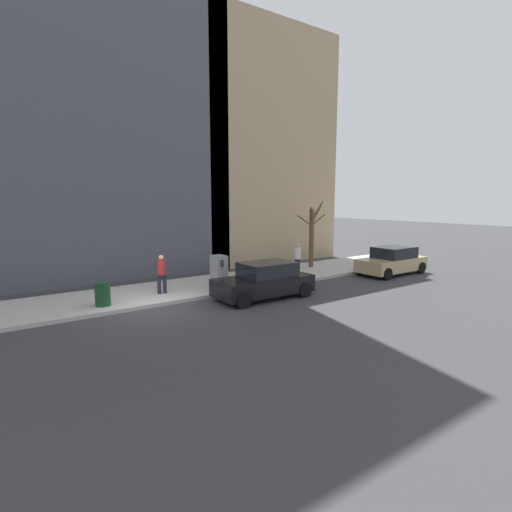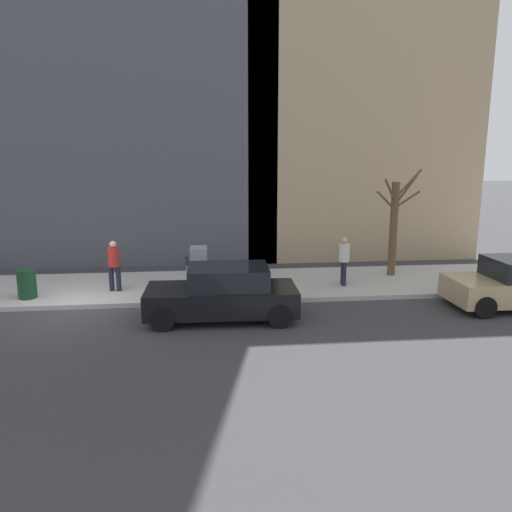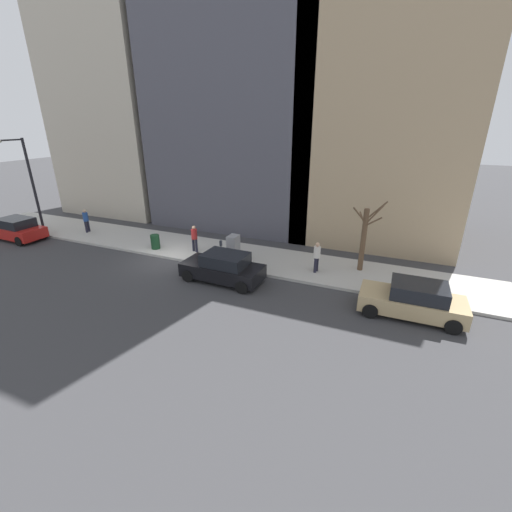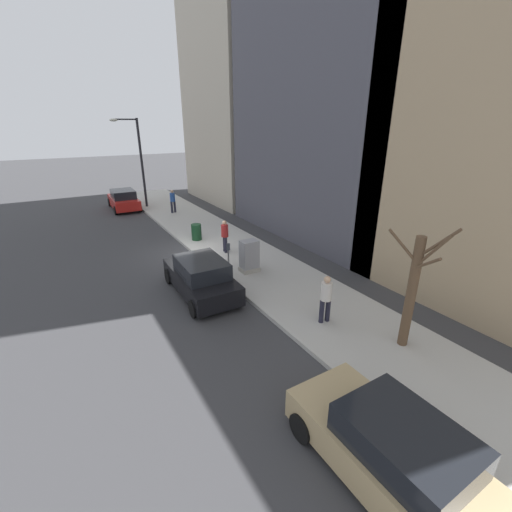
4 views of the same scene
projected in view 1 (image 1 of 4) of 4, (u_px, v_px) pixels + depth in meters
name	position (u px, v px, depth m)	size (l,w,h in m)	color
ground_plane	(154.00, 308.00, 15.37)	(120.00, 120.00, 0.00)	#38383A
sidewalk	(136.00, 296.00, 16.96)	(4.00, 36.00, 0.15)	#B2AFA8
parked_car_tan	(392.00, 261.00, 22.07)	(1.95, 4.21, 1.52)	tan
parked_car_black	(265.00, 281.00, 16.77)	(2.01, 4.24, 1.52)	black
parking_meter	(222.00, 272.00, 17.51)	(0.14, 0.10, 1.35)	slate
utility_box	(219.00, 271.00, 18.41)	(0.83, 0.61, 1.43)	#A8A399
bare_tree	(312.00, 235.00, 23.38)	(1.41, 1.60, 3.87)	brown
trash_bin	(103.00, 294.00, 15.05)	(0.56, 0.56, 0.90)	#14381E
pedestrian_near_meter	(297.00, 257.00, 21.29)	(0.40, 0.36, 1.66)	#1E1E2D
pedestrian_midblock	(162.00, 272.00, 16.91)	(0.36, 0.40, 1.66)	#1E1E2D
office_tower_left	(237.00, 152.00, 28.90)	(10.01, 10.01, 15.02)	tan
office_block_center	(78.00, 30.00, 23.19)	(12.59, 12.59, 27.72)	#4C4C56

